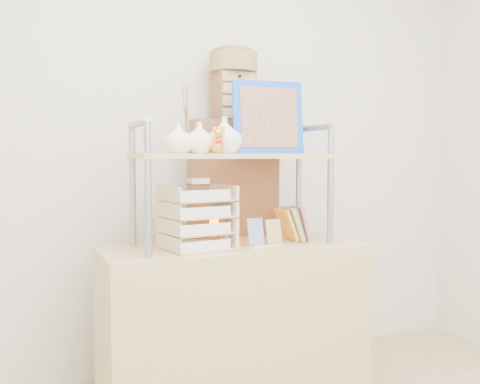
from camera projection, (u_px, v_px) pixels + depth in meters
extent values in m
cube|color=silver|center=(198.00, 131.00, 2.89)|extent=(3.40, 0.02, 2.60)
cube|color=tan|center=(233.00, 325.00, 2.49)|extent=(1.20, 0.50, 0.75)
cube|color=brown|center=(232.00, 247.00, 2.87)|extent=(0.48, 0.30, 1.35)
cylinder|color=gray|center=(148.00, 190.00, 2.14)|extent=(0.03, 0.03, 0.55)
cylinder|color=gray|center=(132.00, 186.00, 2.42)|extent=(0.03, 0.03, 0.55)
cylinder|color=gray|center=(139.00, 123.00, 2.26)|extent=(0.03, 0.30, 0.03)
cylinder|color=gray|center=(330.00, 186.00, 2.48)|extent=(0.03, 0.03, 0.55)
cylinder|color=gray|center=(299.00, 183.00, 2.76)|extent=(0.03, 0.03, 0.55)
cylinder|color=gray|center=(314.00, 128.00, 2.60)|extent=(0.03, 0.30, 0.03)
cube|color=tan|center=(233.00, 156.00, 2.44)|extent=(0.90, 0.34, 0.02)
imported|color=white|center=(178.00, 138.00, 2.31)|extent=(0.13, 0.13, 0.14)
imported|color=white|center=(199.00, 138.00, 2.37)|extent=(0.13, 0.13, 0.14)
imported|color=white|center=(224.00, 135.00, 2.44)|extent=(0.16, 0.16, 0.17)
cylinder|color=#2646A8|center=(187.00, 143.00, 2.48)|extent=(0.07, 0.07, 0.10)
cube|color=blue|center=(268.00, 117.00, 2.61)|extent=(0.36, 0.09, 0.36)
cube|color=brown|center=(269.00, 117.00, 2.60)|extent=(0.30, 0.06, 0.29)
cube|color=#D45C7B|center=(300.00, 223.00, 2.60)|extent=(0.06, 0.12, 0.17)
cube|color=#5E944A|center=(294.00, 223.00, 2.61)|extent=(0.07, 0.12, 0.17)
cube|color=tan|center=(292.00, 224.00, 2.58)|extent=(0.07, 0.13, 0.17)
cube|color=gold|center=(286.00, 224.00, 2.59)|extent=(0.08, 0.14, 0.16)
cube|color=#D7B081|center=(197.00, 248.00, 2.37)|extent=(0.29, 0.28, 0.01)
cube|color=white|center=(206.00, 246.00, 2.26)|extent=(0.24, 0.05, 0.05)
cube|color=#D7B081|center=(197.00, 232.00, 2.36)|extent=(0.29, 0.28, 0.01)
cube|color=white|center=(206.00, 230.00, 2.25)|extent=(0.24, 0.05, 0.05)
cube|color=#D7B081|center=(197.00, 215.00, 2.36)|extent=(0.29, 0.28, 0.01)
cube|color=white|center=(206.00, 213.00, 2.25)|extent=(0.24, 0.05, 0.05)
cube|color=#D7B081|center=(197.00, 199.00, 2.35)|extent=(0.29, 0.28, 0.01)
cube|color=white|center=(206.00, 196.00, 2.24)|extent=(0.24, 0.05, 0.05)
cube|color=beige|center=(198.00, 181.00, 2.33)|extent=(0.08, 0.08, 0.03)
cylinder|color=brown|center=(221.00, 242.00, 2.50)|extent=(0.10, 0.10, 0.02)
ellipsoid|color=orange|center=(221.00, 223.00, 2.50)|extent=(0.12, 0.11, 0.16)
cube|color=tan|center=(229.00, 235.00, 2.38)|extent=(0.09, 0.06, 0.12)
cylinder|color=white|center=(230.00, 235.00, 2.37)|extent=(0.06, 0.02, 0.06)
cube|color=white|center=(265.00, 245.00, 2.45)|extent=(0.19, 0.09, 0.01)
cube|color=navy|center=(256.00, 231.00, 2.43)|extent=(0.09, 0.04, 0.12)
cube|color=tan|center=(274.00, 231.00, 2.47)|extent=(0.09, 0.04, 0.11)
cube|color=brown|center=(233.00, 97.00, 2.80)|extent=(0.20, 0.15, 0.25)
cube|color=tan|center=(239.00, 113.00, 2.73)|extent=(0.18, 0.01, 0.05)
cube|color=tan|center=(239.00, 101.00, 2.73)|extent=(0.18, 0.01, 0.05)
cube|color=tan|center=(239.00, 89.00, 2.73)|extent=(0.18, 0.01, 0.05)
cube|color=tan|center=(239.00, 76.00, 2.72)|extent=(0.18, 0.01, 0.05)
cylinder|color=olive|center=(233.00, 63.00, 2.79)|extent=(0.25, 0.25, 0.10)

